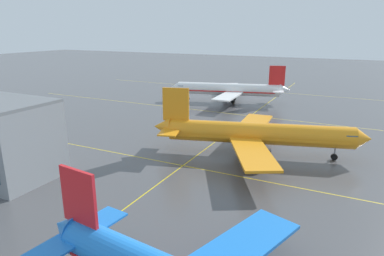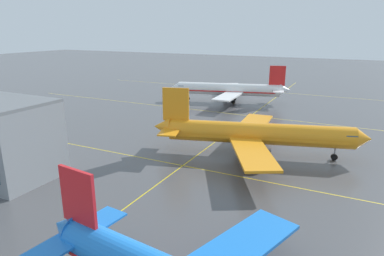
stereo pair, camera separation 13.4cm
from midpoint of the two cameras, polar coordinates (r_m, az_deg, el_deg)
The scene contains 3 objects.
airliner_second_row at distance 66.61m, azimuth 10.66°, elevation -0.95°, with size 40.42×34.48×12.78m.
airliner_third_row at distance 115.79m, azimuth 6.33°, elevation 6.40°, with size 39.45×33.59×12.42m.
taxiway_markings at distance 79.59m, azimuth 5.46°, elevation -1.20°, with size 160.51×181.02×0.01m.
Camera 2 is at (26.93, -11.36, 23.61)m, focal length 31.98 mm.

